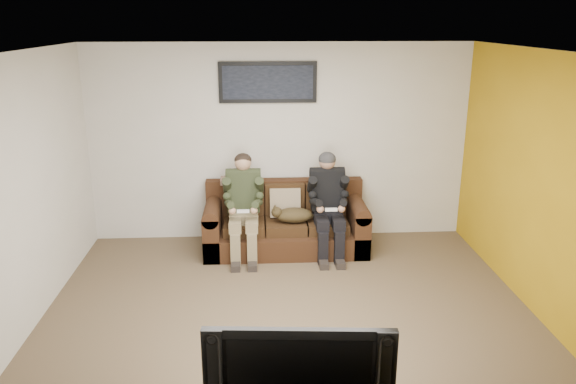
{
  "coord_description": "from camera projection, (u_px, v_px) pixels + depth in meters",
  "views": [
    {
      "loc": [
        -0.3,
        -5.01,
        2.89
      ],
      "look_at": [
        0.05,
        1.2,
        0.95
      ],
      "focal_mm": 35.0,
      "sensor_mm": 36.0,
      "label": 1
    }
  ],
  "objects": [
    {
      "name": "throw_pillow",
      "position": [
        285.0,
        203.0,
        7.25
      ],
      "size": [
        0.39,
        0.19,
        0.39
      ],
      "primitive_type": "cube",
      "rotation": [
        -0.21,
        0.0,
        0.0
      ],
      "color": "#8F7B5D",
      "rests_on": "sofa"
    },
    {
      "name": "sofa",
      "position": [
        285.0,
        224.0,
        7.3
      ],
      "size": [
        2.06,
        0.89,
        0.84
      ],
      "color": "#371F10",
      "rests_on": "ground"
    },
    {
      "name": "person_left",
      "position": [
        244.0,
        201.0,
        6.99
      ],
      "size": [
        0.51,
        0.87,
        1.27
      ],
      "color": "#837352",
      "rests_on": "sofa"
    },
    {
      "name": "cat",
      "position": [
        293.0,
        215.0,
        7.06
      ],
      "size": [
        0.66,
        0.26,
        0.24
      ],
      "color": "#4D3C1E",
      "rests_on": "sofa"
    },
    {
      "name": "wall_right",
      "position": [
        549.0,
        190.0,
        5.4
      ],
      "size": [
        0.0,
        4.5,
        4.5
      ],
      "primitive_type": "plane",
      "rotation": [
        1.57,
        0.0,
        -1.57
      ],
      "color": "beige",
      "rests_on": "ground"
    },
    {
      "name": "framed_poster",
      "position": [
        268.0,
        82.0,
        7.13
      ],
      "size": [
        1.25,
        0.05,
        0.52
      ],
      "color": "black",
      "rests_on": "wall_back"
    },
    {
      "name": "television",
      "position": [
        299.0,
        367.0,
        3.56
      ],
      "size": [
        1.19,
        0.24,
        0.68
      ],
      "primitive_type": "imported",
      "rotation": [
        0.0,
        0.0,
        -0.08
      ],
      "color": "black",
      "rests_on": "tv_stand"
    },
    {
      "name": "ceiling",
      "position": [
        290.0,
        52.0,
        4.88
      ],
      "size": [
        5.0,
        5.0,
        0.0
      ],
      "primitive_type": "plane",
      "rotation": [
        3.14,
        0.0,
        0.0
      ],
      "color": "silver",
      "rests_on": "ground"
    },
    {
      "name": "wall_left",
      "position": [
        18.0,
        199.0,
        5.13
      ],
      "size": [
        0.0,
        4.5,
        4.5
      ],
      "primitive_type": "plane",
      "rotation": [
        1.57,
        0.0,
        1.57
      ],
      "color": "beige",
      "rests_on": "ground"
    },
    {
      "name": "wall_back",
      "position": [
        280.0,
        143.0,
        7.41
      ],
      "size": [
        5.0,
        0.0,
        5.0
      ],
      "primitive_type": "plane",
      "rotation": [
        1.57,
        0.0,
        0.0
      ],
      "color": "beige",
      "rests_on": "ground"
    },
    {
      "name": "accent_wall_right",
      "position": [
        548.0,
        190.0,
        5.4
      ],
      "size": [
        0.0,
        4.5,
        4.5
      ],
      "primitive_type": "plane",
      "rotation": [
        1.57,
        0.0,
        -1.57
      ],
      "color": "#B58912",
      "rests_on": "ground"
    },
    {
      "name": "wall_front",
      "position": [
        314.0,
        316.0,
        3.12
      ],
      "size": [
        5.0,
        0.0,
        5.0
      ],
      "primitive_type": "plane",
      "rotation": [
        -1.57,
        0.0,
        0.0
      ],
      "color": "beige",
      "rests_on": "ground"
    },
    {
      "name": "floor",
      "position": [
        290.0,
        317.0,
        5.65
      ],
      "size": [
        5.0,
        5.0,
        0.0
      ],
      "primitive_type": "plane",
      "color": "brown",
      "rests_on": "ground"
    },
    {
      "name": "person_right",
      "position": [
        328.0,
        199.0,
        7.05
      ],
      "size": [
        0.51,
        0.86,
        1.28
      ],
      "color": "black",
      "rests_on": "sofa"
    },
    {
      "name": "throw_blanket",
      "position": [
        237.0,
        181.0,
        7.35
      ],
      "size": [
        0.42,
        0.21,
        0.08
      ],
      "primitive_type": "cube",
      "color": "gray",
      "rests_on": "sofa"
    }
  ]
}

